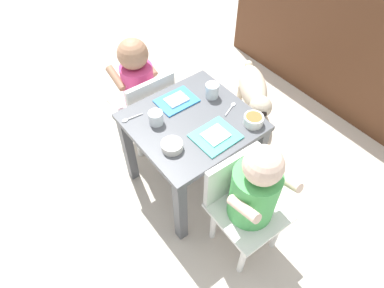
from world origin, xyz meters
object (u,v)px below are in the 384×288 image
object	(u,v)px
seated_child_left	(139,83)
spoon_by_right_tray	(130,118)
dog	(254,91)
cereal_bowl_right_side	(253,120)
seated_child_right	(252,191)
food_tray_right	(216,136)
water_cup_left	(156,118)
spoon_by_left_tray	(231,108)
dining_table	(192,134)
food_tray_left	(177,101)
water_cup_right	(212,91)
veggie_bowl_far	(172,146)

from	to	relation	value
seated_child_left	spoon_by_right_tray	world-z (taller)	seated_child_left
dog	cereal_bowl_right_side	bearing A→B (deg)	-48.96
seated_child_right	food_tray_right	size ratio (longest dim) A/B	3.65
dog	water_cup_left	size ratio (longest dim) A/B	6.90
seated_child_left	spoon_by_left_tray	world-z (taller)	seated_child_left
cereal_bowl_right_side	spoon_by_left_tray	size ratio (longest dim) A/B	0.89
dining_table	dog	bearing A→B (deg)	105.42
dining_table	water_cup_left	bearing A→B (deg)	-122.22
dining_table	food_tray_right	size ratio (longest dim) A/B	2.83
water_cup_left	spoon_by_left_tray	size ratio (longest dim) A/B	0.66
food_tray_left	spoon_by_right_tray	xyz separation A→B (m)	(-0.03, -0.23, -0.00)
food_tray_left	spoon_by_left_tray	size ratio (longest dim) A/B	1.86
food_tray_left	seated_child_right	bearing A→B (deg)	-4.35
dog	cereal_bowl_right_side	size ratio (longest dim) A/B	5.11
dining_table	seated_child_left	distance (m)	0.41
dining_table	seated_child_right	size ratio (longest dim) A/B	0.77
dog	dining_table	bearing A→B (deg)	-74.58
dog	spoon_by_right_tray	world-z (taller)	spoon_by_right_tray
seated_child_left	water_cup_right	bearing A→B (deg)	29.78
food_tray_left	spoon_by_right_tray	size ratio (longest dim) A/B	1.80
seated_child_left	cereal_bowl_right_side	bearing A→B (deg)	20.81
water_cup_left	seated_child_right	bearing A→B (deg)	12.27
dining_table	food_tray_left	xyz separation A→B (m)	(-0.14, 0.02, 0.10)
dog	water_cup_left	world-z (taller)	water_cup_left
dining_table	food_tray_right	bearing A→B (deg)	7.04
dog	food_tray_right	world-z (taller)	food_tray_right
food_tray_left	food_tray_right	xyz separation A→B (m)	(0.28, 0.00, 0.00)
food_tray_left	food_tray_right	world-z (taller)	same
food_tray_left	cereal_bowl_right_side	world-z (taller)	cereal_bowl_right_side
water_cup_left	cereal_bowl_right_side	bearing A→B (deg)	51.64
food_tray_right	dog	bearing A→B (deg)	117.85
water_cup_left	dog	bearing A→B (deg)	96.25
food_tray_left	spoon_by_right_tray	bearing A→B (deg)	-98.16
spoon_by_left_tray	dining_table	bearing A→B (deg)	-104.41
water_cup_right	spoon_by_right_tray	xyz separation A→B (m)	(-0.10, -0.38, -0.03)
cereal_bowl_right_side	spoon_by_right_tray	bearing A→B (deg)	-130.53
spoon_by_left_tray	spoon_by_right_tray	size ratio (longest dim) A/B	0.97
water_cup_left	veggie_bowl_far	xyz separation A→B (m)	(0.16, -0.03, -0.01)
veggie_bowl_far	spoon_by_left_tray	bearing A→B (deg)	95.09
food_tray_right	spoon_by_left_tray	bearing A→B (deg)	118.32
water_cup_right	spoon_by_right_tray	distance (m)	0.40
dog	food_tray_left	distance (m)	0.63
cereal_bowl_right_side	dog	bearing A→B (deg)	131.04
dining_table	cereal_bowl_right_side	size ratio (longest dim) A/B	6.09
dining_table	spoon_by_right_tray	distance (m)	0.29
seated_child_left	water_cup_right	size ratio (longest dim) A/B	9.61
seated_child_left	food_tray_left	size ratio (longest dim) A/B	3.65
water_cup_right	spoon_by_left_tray	bearing A→B (deg)	8.31
seated_child_left	spoon_by_left_tray	bearing A→B (deg)	24.89
food_tray_left	food_tray_right	bearing A→B (deg)	0.00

